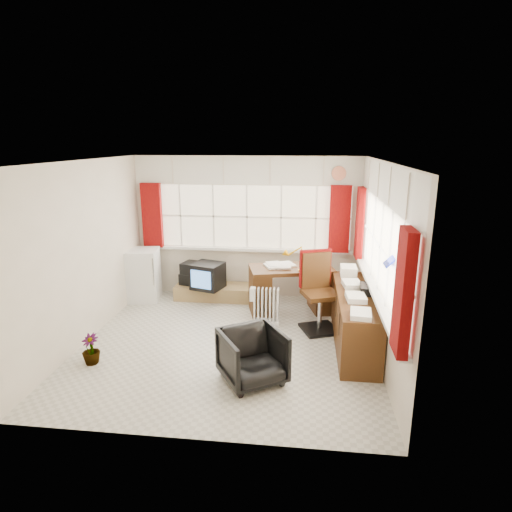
{
  "coord_description": "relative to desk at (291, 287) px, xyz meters",
  "views": [
    {
      "loc": [
        1.02,
        -5.38,
        2.76
      ],
      "look_at": [
        0.32,
        0.55,
        1.13
      ],
      "focal_mm": 30.0,
      "sensor_mm": 36.0,
      "label": 1
    }
  ],
  "objects": [
    {
      "name": "curtains",
      "position": [
        0.11,
        -0.35,
        1.03
      ],
      "size": [
        3.83,
        3.83,
        1.15
      ],
      "color": "maroon",
      "rests_on": "room_walls"
    },
    {
      "name": "overhead_cabinets",
      "position": [
        0.16,
        -0.29,
        1.83
      ],
      "size": [
        3.98,
        3.98,
        0.48
      ],
      "color": "silver",
      "rests_on": "room_walls"
    },
    {
      "name": "window_right",
      "position": [
        1.13,
        -1.27,
        0.52
      ],
      "size": [
        0.12,
        3.7,
        3.6
      ],
      "color": "#F6E7C3",
      "rests_on": "room_walls"
    },
    {
      "name": "desk",
      "position": [
        0.0,
        0.0,
        0.0
      ],
      "size": [
        1.45,
        0.96,
        0.8
      ],
      "color": "#4C2D11",
      "rests_on": "ground"
    },
    {
      "name": "file_tray",
      "position": [
        1.1,
        -1.05,
        0.38
      ],
      "size": [
        0.28,
        0.35,
        0.11
      ],
      "primitive_type": "cube",
      "rotation": [
        0.0,
        0.0,
        -0.08
      ],
      "color": "black",
      "rests_on": "credenza"
    },
    {
      "name": "radiator",
      "position": [
        -0.35,
        -0.59,
        -0.18
      ],
      "size": [
        0.39,
        0.16,
        0.59
      ],
      "color": "white",
      "rests_on": "ground"
    },
    {
      "name": "credenza",
      "position": [
        0.91,
        -1.07,
        -0.03
      ],
      "size": [
        0.5,
        2.0,
        0.85
      ],
      "color": "#4C2D11",
      "rests_on": "ground"
    },
    {
      "name": "window_back",
      "position": [
        -0.82,
        0.67,
        0.52
      ],
      "size": [
        3.7,
        0.12,
        3.6
      ],
      "color": "#F6E7C3",
      "rests_on": "room_walls"
    },
    {
      "name": "tv_bench",
      "position": [
        -1.37,
        0.45,
        -0.3
      ],
      "size": [
        1.4,
        0.5,
        0.25
      ],
      "primitive_type": "cube",
      "color": "#96744B",
      "rests_on": "ground"
    },
    {
      "name": "hifi_stack",
      "position": [
        -1.7,
        0.46,
        0.02
      ],
      "size": [
        0.62,
        0.49,
        0.39
      ],
      "color": "black",
      "rests_on": "tv_bench"
    },
    {
      "name": "mini_fridge",
      "position": [
        -2.62,
        0.26,
        0.03
      ],
      "size": [
        0.6,
        0.6,
        0.91
      ],
      "color": "white",
      "rests_on": "ground"
    },
    {
      "name": "spray_bottle_a",
      "position": [
        -1.41,
        0.36,
        -0.29
      ],
      "size": [
        0.12,
        0.12,
        0.27
      ],
      "primitive_type": "imported",
      "rotation": [
        0.0,
        0.0,
        0.21
      ],
      "color": "silver",
      "rests_on": "ground"
    },
    {
      "name": "desk_lamp",
      "position": [
        0.16,
        -0.18,
        0.62
      ],
      "size": [
        0.16,
        0.15,
        0.4
      ],
      "color": "#ECB509",
      "rests_on": "desk"
    },
    {
      "name": "spray_bottle_b",
      "position": [
        -1.29,
        0.37,
        -0.33
      ],
      "size": [
        0.12,
        0.13,
        0.2
      ],
      "primitive_type": "imported",
      "rotation": [
        0.0,
        0.0,
        -0.61
      ],
      "color": "#88CAC8",
      "rests_on": "ground"
    },
    {
      "name": "flower_vase",
      "position": [
        -2.45,
        -2.02,
        -0.23
      ],
      "size": [
        0.27,
        0.27,
        0.39
      ],
      "primitive_type": "imported",
      "rotation": [
        0.0,
        0.0,
        -0.25
      ],
      "color": "black",
      "rests_on": "ground"
    },
    {
      "name": "room_walls",
      "position": [
        -0.82,
        -1.27,
        1.08
      ],
      "size": [
        4.0,
        4.0,
        4.0
      ],
      "color": "beige",
      "rests_on": "ground"
    },
    {
      "name": "task_chair",
      "position": [
        0.41,
        -0.58,
        0.21
      ],
      "size": [
        0.64,
        0.66,
        1.19
      ],
      "color": "black",
      "rests_on": "ground"
    },
    {
      "name": "office_chair",
      "position": [
        -0.36,
        -2.19,
        -0.11
      ],
      "size": [
        0.94,
        0.95,
        0.63
      ],
      "primitive_type": "imported",
      "rotation": [
        0.0,
        0.0,
        0.55
      ],
      "color": "black",
      "rests_on": "ground"
    },
    {
      "name": "ground",
      "position": [
        -0.82,
        -1.27,
        -0.42
      ],
      "size": [
        4.0,
        4.0,
        0.0
      ],
      "primitive_type": "plane",
      "color": "beige",
      "rests_on": "ground"
    },
    {
      "name": "crt_tv",
      "position": [
        -1.45,
        0.27,
        0.05
      ],
      "size": [
        0.61,
        0.58,
        0.45
      ],
      "color": "black",
      "rests_on": "tv_bench"
    }
  ]
}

